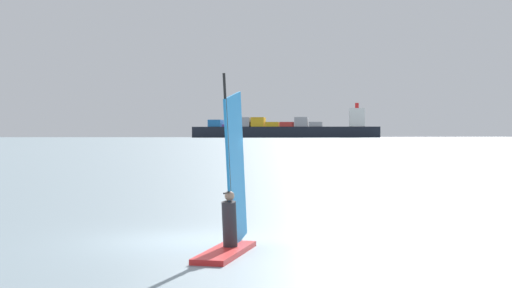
{
  "coord_description": "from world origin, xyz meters",
  "views": [
    {
      "loc": [
        -1.76,
        -17.72,
        2.61
      ],
      "look_at": [
        4.02,
        11.58,
        2.24
      ],
      "focal_mm": 50.58,
      "sensor_mm": 36.0,
      "label": 1
    }
  ],
  "objects": [
    {
      "name": "windsurfer",
      "position": [
        0.78,
        -1.86,
        0.9
      ],
      "size": [
        1.82,
        3.12,
        3.96
      ],
      "rotation": [
        0.0,
        0.0,
        4.28
      ],
      "color": "red",
      "rests_on": "ground_plane"
    },
    {
      "name": "ground_plane",
      "position": [
        0.0,
        0.0,
        0.0
      ],
      "size": [
        4000.0,
        4000.0,
        0.0
      ],
      "primitive_type": "plane",
      "color": "gray"
    },
    {
      "name": "distant_headland",
      "position": [
        291.4,
        1134.89,
        18.71
      ],
      "size": [
        1068.28,
        392.03,
        37.43
      ],
      "primitive_type": "cube",
      "rotation": [
        0.0,
        0.0,
        -0.16
      ],
      "color": "#60665B",
      "rests_on": "ground_plane"
    },
    {
      "name": "cargo_ship",
      "position": [
        184.62,
        749.0,
        9.45
      ],
      "size": [
        202.07,
        86.74,
        37.64
      ],
      "rotation": [
        0.0,
        0.0,
        2.84
      ],
      "color": "black",
      "rests_on": "ground_plane"
    }
  ]
}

